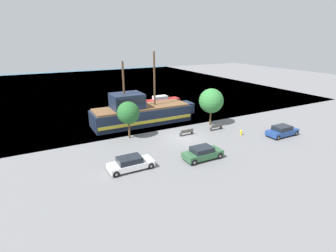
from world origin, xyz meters
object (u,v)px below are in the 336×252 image
parked_car_curb_front (203,153)px  parked_car_curb_mid (282,131)px  parked_car_curb_rear (131,163)px  moored_boat_dockside (162,101)px  bench_promenade_east (216,127)px  fire_hydrant (241,132)px  bench_promenade_west (187,132)px  pirate_ship (140,112)px

parked_car_curb_front → parked_car_curb_mid: parked_car_curb_mid is taller
parked_car_curb_front → parked_car_curb_rear: size_ratio=0.96×
moored_boat_dockside → parked_car_curb_mid: bearing=-76.2°
moored_boat_dockside → parked_car_curb_rear: moored_boat_dockside is taller
moored_boat_dockside → parked_car_curb_mid: size_ratio=1.57×
moored_boat_dockside → bench_promenade_east: (-0.34, -17.51, -0.16)m
moored_boat_dockside → bench_promenade_east: size_ratio=3.57×
moored_boat_dockside → fire_hydrant: moored_boat_dockside is taller
bench_promenade_east → parked_car_curb_mid: bearing=-44.2°
bench_promenade_west → parked_car_curb_rear: bearing=-150.7°
parked_car_curb_front → moored_boat_dockside: bearing=72.8°
moored_boat_dockside → bench_promenade_west: size_ratio=3.59×
parked_car_curb_mid → bench_promenade_east: bearing=135.8°
parked_car_curb_rear → parked_car_curb_mid: bearing=-1.5°
bench_promenade_west → pirate_ship: bearing=113.9°
moored_boat_dockside → fire_hydrant: size_ratio=8.98×
parked_car_curb_rear → fire_hydrant: parked_car_curb_rear is taller
pirate_ship → parked_car_curb_front: 14.69m
moored_boat_dockside → bench_promenade_west: bearing=-106.6°
fire_hydrant → bench_promenade_east: bench_promenade_east is taller
parked_car_curb_front → fire_hydrant: parked_car_curb_front is taller
pirate_ship → bench_promenade_east: pirate_ship is taller
moored_boat_dockside → parked_car_curb_rear: (-15.08, -22.90, 0.07)m
parked_car_curb_rear → fire_hydrant: 16.50m
fire_hydrant → bench_promenade_west: size_ratio=0.40×
parked_car_curb_front → bench_promenade_west: 7.33m
pirate_ship → parked_car_curb_front: pirate_ship is taller
bench_promenade_east → bench_promenade_west: bearing=178.1°
parked_car_curb_mid → parked_car_curb_rear: bearing=178.5°
bench_promenade_west → bench_promenade_east: bearing=-1.9°
parked_car_curb_front → fire_hydrant: 9.49m
pirate_ship → parked_car_curb_mid: size_ratio=3.67×
parked_car_curb_rear → bench_promenade_west: 11.37m
parked_car_curb_front → fire_hydrant: (8.79, 3.58, -0.30)m
parked_car_curb_mid → bench_promenade_west: 12.54m
parked_car_curb_mid → bench_promenade_west: (-10.94, 6.12, -0.25)m
parked_car_curb_rear → fire_hydrant: (16.35, 2.20, -0.27)m
parked_car_curb_front → parked_car_curb_rear: bearing=169.7°
bench_promenade_east → parked_car_curb_rear: bearing=-159.9°
bench_promenade_east → bench_promenade_west: same height
bench_promenade_east → parked_car_curb_front: bearing=-136.6°
parked_car_curb_front → bench_promenade_west: parked_car_curb_front is taller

